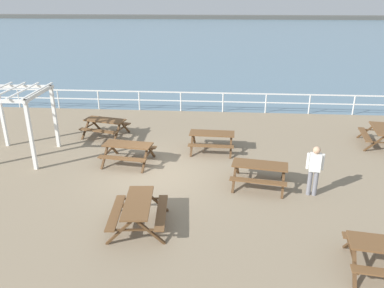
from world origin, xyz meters
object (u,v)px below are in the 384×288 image
picnic_table_corner (105,124)px  visitor (314,168)px  picnic_table_mid_centre (381,133)px  picnic_table_far_left (260,169)px  lattice_pergola (12,108)px  picnic_table_far_right (138,208)px  picnic_table_near_right (212,137)px  picnic_table_near_left (128,149)px

picnic_table_corner → visitor: 9.41m
picnic_table_mid_centre → picnic_table_far_left: bearing=134.7°
picnic_table_far_left → visitor: visitor is taller
lattice_pergola → picnic_table_far_right: bearing=-39.5°
picnic_table_near_right → picnic_table_far_right: size_ratio=0.96×
picnic_table_mid_centre → picnic_table_far_right: same height
picnic_table_mid_centre → lattice_pergola: 14.82m
picnic_table_far_right → visitor: size_ratio=1.16×
picnic_table_near_right → visitor: size_ratio=1.12×
picnic_table_near_right → picnic_table_far_left: 3.33m
picnic_table_mid_centre → picnic_table_corner: bearing=97.1°
picnic_table_mid_centre → picnic_table_far_right: (-8.90, -6.67, 0.00)m
lattice_pergola → visitor: bearing=-13.5°
visitor → picnic_table_near_left: bearing=-99.8°
picnic_table_mid_centre → visitor: size_ratio=1.20×
visitor → lattice_pergola: 11.05m
picnic_table_mid_centre → picnic_table_far_left: same height
picnic_table_far_right → picnic_table_mid_centre: bearing=-58.2°
picnic_table_far_right → visitor: (5.11, 2.16, 0.36)m
picnic_table_mid_centre → visitor: bearing=148.3°
picnic_table_far_left → visitor: bearing=-9.1°
picnic_table_mid_centre → picnic_table_corner: same height
picnic_table_near_right → lattice_pergola: size_ratio=0.69×
picnic_table_far_left → picnic_table_far_right: bearing=-133.3°
picnic_table_near_right → picnic_table_mid_centre: (7.07, 1.09, 0.00)m
picnic_table_near_right → picnic_table_corner: 5.02m
lattice_pergola → picnic_table_near_left: bearing=-5.2°
picnic_table_far_left → picnic_table_far_right: 4.41m
picnic_table_near_right → picnic_table_far_left: size_ratio=0.92×
picnic_table_corner → visitor: size_ratio=1.26×
picnic_table_near_right → lattice_pergola: bearing=-168.8°
picnic_table_near_left → picnic_table_far_left: size_ratio=0.98×
picnic_table_far_left → picnic_table_corner: size_ratio=0.96×
picnic_table_far_right → visitor: 5.55m
picnic_table_near_right → picnic_table_far_left: same height
picnic_table_mid_centre → picnic_table_far_right: size_ratio=1.04×
picnic_table_near_left → picnic_table_far_right: same height
visitor → lattice_pergola: lattice_pergola is taller
picnic_table_near_left → picnic_table_corner: (-1.72, 2.82, 0.00)m
picnic_table_far_left → picnic_table_far_right: (-3.49, -2.69, 0.00)m
picnic_table_far_left → picnic_table_mid_centre: bearing=45.5°
picnic_table_near_right → visitor: 4.75m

